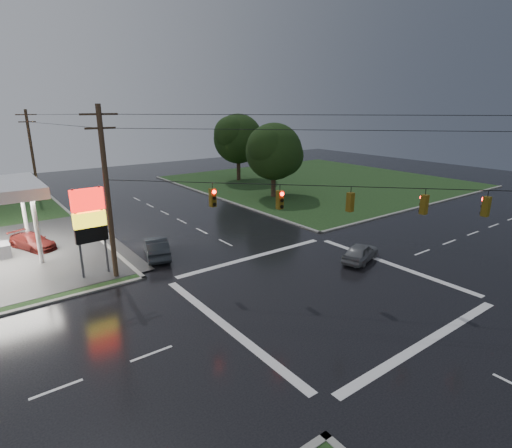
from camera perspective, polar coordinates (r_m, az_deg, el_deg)
ground at (r=25.19m, az=9.37°, el=-9.28°), size 120.00×120.00×0.00m
grass_ne at (r=60.46m, az=8.97°, el=6.02°), size 36.00×36.00×0.08m
pylon_sign at (r=27.58m, az=-22.70°, el=0.82°), size 2.00×0.35×6.00m
utility_pole_nw at (r=26.50m, az=-20.48°, el=4.28°), size 2.20×0.32×11.00m
utility_pole_n at (r=54.25m, az=-29.33°, el=8.75°), size 2.20×0.32×10.50m
traffic_signals at (r=23.14m, az=10.19°, el=5.33°), size 26.87×26.87×1.47m
tree_ne_near at (r=48.78m, az=2.69°, el=10.28°), size 7.99×6.80×8.98m
tree_ne_far at (r=60.10m, az=-2.44°, el=12.05°), size 8.46×7.20×9.80m
car_north at (r=30.68m, az=-14.09°, el=-3.24°), size 2.81×4.85×1.51m
car_crossing at (r=30.00m, az=14.71°, el=-3.91°), size 4.23×2.70×1.34m
car_pump at (r=36.01m, az=-29.32°, el=-2.18°), size 3.35×4.65×1.25m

